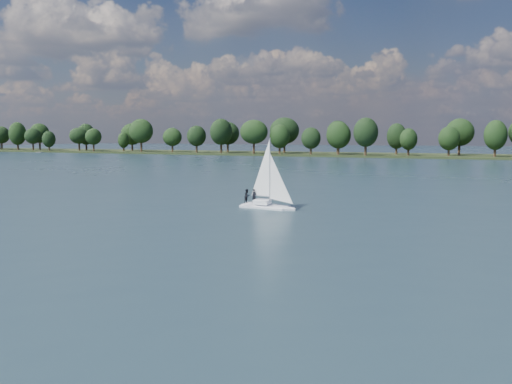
% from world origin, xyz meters
% --- Properties ---
extents(ground, '(700.00, 700.00, 0.00)m').
position_xyz_m(ground, '(0.00, 100.00, 0.00)').
color(ground, '#233342').
rests_on(ground, ground).
extents(far_shore, '(660.00, 40.00, 1.50)m').
position_xyz_m(far_shore, '(0.00, 212.00, 0.00)').
color(far_shore, black).
rests_on(far_shore, ground).
extents(sailboat, '(6.62, 2.90, 8.43)m').
position_xyz_m(sailboat, '(9.75, 41.95, 2.36)').
color(sailboat, white).
rests_on(sailboat, ground).
extents(pontoon, '(4.36, 2.88, 0.50)m').
position_xyz_m(pontoon, '(-171.81, 190.33, 0.00)').
color(pontoon, '#515356').
rests_on(pontoon, ground).
extents(treeline, '(562.28, 74.15, 17.76)m').
position_xyz_m(treeline, '(-4.83, 207.76, 8.07)').
color(treeline, black).
rests_on(treeline, ground).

